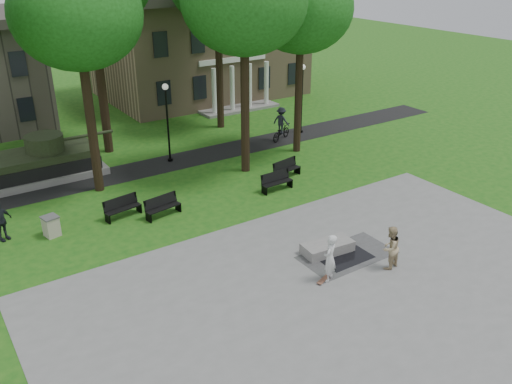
# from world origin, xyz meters

# --- Properties ---
(ground) EXTENTS (120.00, 120.00, 0.00)m
(ground) POSITION_xyz_m (0.00, 0.00, 0.00)
(ground) COLOR #185113
(ground) RESTS_ON ground
(plaza) EXTENTS (22.00, 16.00, 0.02)m
(plaza) POSITION_xyz_m (0.00, -5.00, 0.01)
(plaza) COLOR gray
(plaza) RESTS_ON ground
(footpath) EXTENTS (44.00, 2.60, 0.01)m
(footpath) POSITION_xyz_m (0.00, 12.00, 0.01)
(footpath) COLOR black
(footpath) RESTS_ON ground
(building_right) EXTENTS (17.00, 12.00, 8.60)m
(building_right) POSITION_xyz_m (10.00, 26.00, 4.34)
(building_right) COLOR #9E8460
(building_right) RESTS_ON ground
(tree_1) EXTENTS (6.20, 6.20, 11.63)m
(tree_1) POSITION_xyz_m (-4.50, 10.50, 8.95)
(tree_1) COLOR black
(tree_1) RESTS_ON ground
(tree_2) EXTENTS (6.60, 6.60, 12.16)m
(tree_2) POSITION_xyz_m (3.50, 8.50, 9.32)
(tree_2) COLOR black
(tree_2) RESTS_ON ground
(tree_3) EXTENTS (6.00, 6.00, 11.19)m
(tree_3) POSITION_xyz_m (8.00, 9.50, 8.60)
(tree_3) COLOR black
(tree_3) RESTS_ON ground
(lamp_mid) EXTENTS (0.36, 0.36, 4.73)m
(lamp_mid) POSITION_xyz_m (0.50, 12.30, 2.79)
(lamp_mid) COLOR black
(lamp_mid) RESTS_ON ground
(lamp_right) EXTENTS (0.36, 0.36, 4.73)m
(lamp_right) POSITION_xyz_m (10.50, 12.30, 2.79)
(lamp_right) COLOR black
(lamp_right) RESTS_ON ground
(tank_monument) EXTENTS (7.45, 3.40, 2.40)m
(tank_monument) POSITION_xyz_m (-6.46, 14.00, 0.86)
(tank_monument) COLOR gray
(tank_monument) RESTS_ON ground
(puddle) EXTENTS (2.20, 1.20, 0.00)m
(puddle) POSITION_xyz_m (1.73, -2.09, 0.02)
(puddle) COLOR black
(puddle) RESTS_ON plaza
(concrete_block) EXTENTS (2.29, 1.21, 0.45)m
(concrete_block) POSITION_xyz_m (1.40, -1.22, 0.24)
(concrete_block) COLOR gray
(concrete_block) RESTS_ON plaza
(skateboard) EXTENTS (0.80, 0.46, 0.07)m
(skateboard) POSITION_xyz_m (-0.14, -2.82, 0.06)
(skateboard) COLOR brown
(skateboard) RESTS_ON plaza
(skateboarder) EXTENTS (0.86, 0.77, 1.97)m
(skateboarder) POSITION_xyz_m (0.05, -2.87, 1.00)
(skateboarder) COLOR silver
(skateboarder) RESTS_ON plaza
(friend_watching) EXTENTS (1.00, 0.84, 1.83)m
(friend_watching) POSITION_xyz_m (2.65, -3.52, 0.94)
(friend_watching) COLOR tan
(friend_watching) RESTS_ON plaza
(pedestrian_walker) EXTENTS (1.17, 0.86, 1.85)m
(pedestrian_walker) POSITION_xyz_m (-9.85, 7.54, 0.92)
(pedestrian_walker) COLOR black
(pedestrian_walker) RESTS_ON ground
(cyclist) EXTENTS (2.16, 1.51, 2.24)m
(cyclist) POSITION_xyz_m (8.41, 11.77, 0.92)
(cyclist) COLOR black
(cyclist) RESTS_ON ground
(park_bench_0) EXTENTS (1.85, 0.81, 1.00)m
(park_bench_0) POSITION_xyz_m (-4.61, 6.78, 0.52)
(park_bench_0) COLOR black
(park_bench_0) RESTS_ON ground
(park_bench_1) EXTENTS (1.85, 0.81, 1.00)m
(park_bench_1) POSITION_xyz_m (-2.95, 5.82, 0.52)
(park_bench_1) COLOR black
(park_bench_1) RESTS_ON ground
(park_bench_2) EXTENTS (1.81, 0.58, 1.00)m
(park_bench_2) POSITION_xyz_m (3.36, 5.25, 0.52)
(park_bench_2) COLOR black
(park_bench_2) RESTS_ON ground
(park_bench_3) EXTENTS (1.85, 0.84, 1.00)m
(park_bench_3) POSITION_xyz_m (4.87, 6.40, 0.52)
(park_bench_3) COLOR black
(park_bench_3) RESTS_ON ground
(trash_bin) EXTENTS (0.78, 0.78, 0.96)m
(trash_bin) POSITION_xyz_m (-7.95, 6.74, 0.49)
(trash_bin) COLOR #B5B095
(trash_bin) RESTS_ON ground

